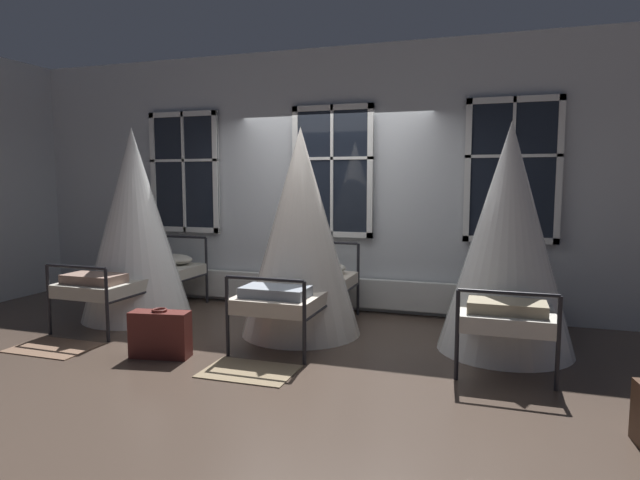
% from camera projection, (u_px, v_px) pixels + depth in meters
% --- Properties ---
extents(ground, '(18.02, 18.02, 0.00)m').
position_uv_depth(ground, '(300.00, 334.00, 5.96)').
color(ground, '#4C3D33').
extents(back_wall_with_windows, '(9.01, 0.10, 3.33)m').
position_uv_depth(back_wall_with_windows, '(335.00, 181.00, 7.01)').
color(back_wall_with_windows, silver).
rests_on(back_wall_with_windows, ground).
extents(window_bank, '(5.37, 0.10, 2.54)m').
position_uv_depth(window_bank, '(332.00, 233.00, 6.97)').
color(window_bank, black).
rests_on(window_bank, ground).
extents(cot_first, '(1.30, 1.99, 2.30)m').
position_uv_depth(cot_first, '(135.00, 227.00, 6.59)').
color(cot_first, black).
rests_on(cot_first, ground).
extents(cot_second, '(1.30, 1.98, 2.24)m').
position_uv_depth(cot_second, '(301.00, 236.00, 5.88)').
color(cot_second, black).
rests_on(cot_second, ground).
extents(cot_third, '(1.30, 1.98, 2.24)m').
position_uv_depth(cot_third, '(508.00, 242.00, 5.27)').
color(cot_third, black).
rests_on(cot_third, ground).
extents(rug_first, '(0.80, 0.56, 0.01)m').
position_uv_depth(rug_first, '(54.00, 348.00, 5.44)').
color(rug_first, brown).
rests_on(rug_first, ground).
extents(rug_second, '(0.81, 0.57, 0.01)m').
position_uv_depth(rug_second, '(249.00, 371.00, 4.76)').
color(rug_second, '#8E7A5B').
rests_on(rug_second, ground).
extents(suitcase_dark, '(0.59, 0.30, 0.47)m').
position_uv_depth(suitcase_dark, '(160.00, 334.00, 5.14)').
color(suitcase_dark, '#5B231E').
rests_on(suitcase_dark, ground).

